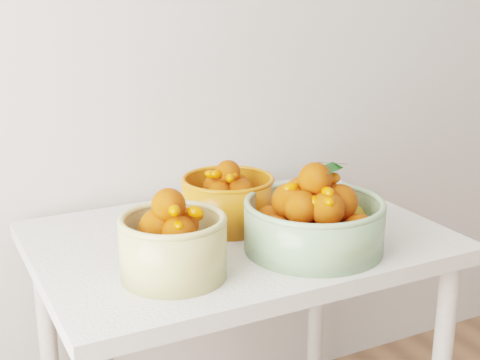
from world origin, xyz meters
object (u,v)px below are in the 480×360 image
Objects in this scene: table at (238,269)px; bowl_green at (314,220)px; bowl_cream at (173,243)px; bowl_orange at (228,200)px.

table is 2.87× the size of bowl_green.
bowl_orange is at bearing 43.48° from bowl_cream.
table is at bearing 124.72° from bowl_green.
table is at bearing 33.75° from bowl_cream.
bowl_green is (0.35, -0.01, -0.00)m from bowl_cream.
bowl_orange is (-0.11, 0.24, -0.00)m from bowl_green.
table is 0.18m from bowl_orange.
bowl_orange is at bearing 84.16° from table.
table is 3.86× the size of bowl_orange.
bowl_green is 0.26m from bowl_orange.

